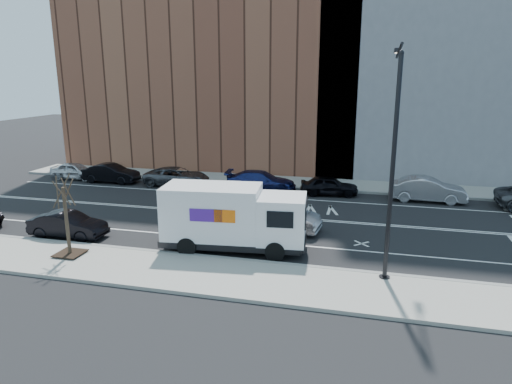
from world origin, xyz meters
The scene contains 19 objects.
ground centered at (0.00, 0.00, 0.00)m, with size 120.00×120.00×0.00m, color black.
sidewalk_near centered at (0.00, -8.80, 0.07)m, with size 44.00×3.60×0.15m, color gray.
sidewalk_far centered at (0.00, 8.80, 0.07)m, with size 44.00×3.60×0.15m, color gray.
curb_near centered at (0.00, -7.00, 0.08)m, with size 44.00×0.25×0.17m, color gray.
curb_far centered at (0.00, 7.00, 0.08)m, with size 44.00×0.25×0.17m, color gray.
road_markings centered at (0.00, 0.00, 0.00)m, with size 40.00×8.60×0.01m, color white, non-canonical shape.
bldg_brick centered at (-8.00, 15.60, 11.00)m, with size 26.00×10.00×22.00m, color brown.
bldg_concrete centered at (12.00, 15.60, 13.00)m, with size 20.00×10.00×26.00m, color slate.
streetlight centered at (7.00, -6.91, 5.08)m, with size 0.44×4.02×9.34m.
street_tree centered at (-7.00, -8.40, 1.45)m, with size 1.20×1.20×3.75m.
fedex_van centered at (-0.01, -5.60, 1.64)m, with size 7.05×3.02×3.13m.
far_parked_a centered at (-16.80, 6.03, 0.68)m, with size 1.60×3.98×1.36m, color silver.
far_parked_b centered at (-13.38, 5.73, 0.73)m, with size 1.53×4.40×1.45m, color black.
far_parked_c centered at (-8.00, 6.06, 0.69)m, with size 2.28×4.93×1.37m, color #4A4D52.
far_parked_d centered at (-1.36, 5.86, 0.74)m, with size 2.06×5.07×1.47m, color navy.
far_parked_e centered at (3.54, 5.90, 0.68)m, with size 1.61×4.00×1.36m, color black.
far_parked_f centered at (10.01, 5.86, 0.81)m, with size 1.70×4.89×1.61m, color #A7A6AB.
driving_sedan centered at (1.44, -2.29, 0.78)m, with size 1.66×4.76×1.57m, color #A0A0A5.
near_parked_rear_a centered at (-8.81, -5.98, 0.66)m, with size 1.40×4.02×1.33m, color black.
Camera 1 is at (6.06, -25.35, 8.19)m, focal length 32.00 mm.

